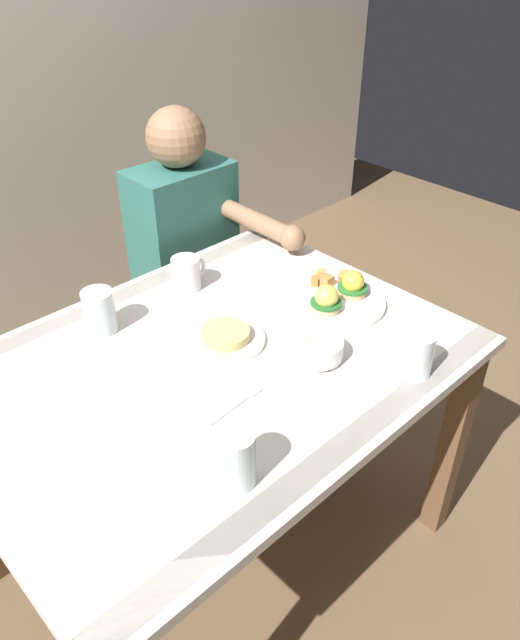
{
  "coord_description": "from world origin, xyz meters",
  "views": [
    {
      "loc": [
        -0.71,
        -0.91,
        1.66
      ],
      "look_at": [
        0.16,
        0.0,
        0.78
      ],
      "focal_mm": 34.12,
      "sensor_mm": 36.0,
      "label": 1
    }
  ],
  "objects_px": {
    "fruit_bowl": "(318,349)",
    "coffee_mug": "(187,272)",
    "dining_table": "(214,393)",
    "diner_person": "(191,252)",
    "water_glass_near": "(100,314)",
    "water_glass_extra": "(418,356)",
    "water_glass_far": "(235,460)",
    "fork": "(239,402)",
    "side_plate": "(225,337)",
    "eggs_benedict_plate": "(337,297)"
  },
  "relations": [
    {
      "from": "fruit_bowl",
      "to": "coffee_mug",
      "type": "distance_m",
      "value": 0.48
    },
    {
      "from": "dining_table",
      "to": "diner_person",
      "type": "xyz_separation_m",
      "value": [
        0.4,
        0.6,
        0.02
      ]
    },
    {
      "from": "water_glass_near",
      "to": "diner_person",
      "type": "height_order",
      "value": "diner_person"
    },
    {
      "from": "water_glass_extra",
      "to": "diner_person",
      "type": "bearing_deg",
      "value": 84.7
    },
    {
      "from": "fruit_bowl",
      "to": "water_glass_far",
      "type": "distance_m",
      "value": 0.42
    },
    {
      "from": "dining_table",
      "to": "fork",
      "type": "xyz_separation_m",
      "value": [
        -0.06,
        -0.16,
        0.11
      ]
    },
    {
      "from": "water_glass_near",
      "to": "water_glass_extra",
      "type": "height_order",
      "value": "water_glass_near"
    },
    {
      "from": "water_glass_far",
      "to": "side_plate",
      "type": "height_order",
      "value": "water_glass_far"
    },
    {
      "from": "water_glass_near",
      "to": "diner_person",
      "type": "distance_m",
      "value": 0.63
    },
    {
      "from": "coffee_mug",
      "to": "water_glass_near",
      "type": "distance_m",
      "value": 0.29
    },
    {
      "from": "water_glass_near",
      "to": "dining_table",
      "type": "bearing_deg",
      "value": -66.96
    },
    {
      "from": "water_glass_extra",
      "to": "eggs_benedict_plate",
      "type": "bearing_deg",
      "value": 73.72
    },
    {
      "from": "side_plate",
      "to": "water_glass_far",
      "type": "bearing_deg",
      "value": -128.46
    },
    {
      "from": "eggs_benedict_plate",
      "to": "side_plate",
      "type": "distance_m",
      "value": 0.34
    },
    {
      "from": "fruit_bowl",
      "to": "diner_person",
      "type": "distance_m",
      "value": 0.81
    },
    {
      "from": "dining_table",
      "to": "fruit_bowl",
      "type": "distance_m",
      "value": 0.29
    },
    {
      "from": "coffee_mug",
      "to": "side_plate",
      "type": "relative_size",
      "value": 0.56
    },
    {
      "from": "fork",
      "to": "dining_table",
      "type": "bearing_deg",
      "value": 70.81
    },
    {
      "from": "water_glass_far",
      "to": "water_glass_extra",
      "type": "distance_m",
      "value": 0.52
    },
    {
      "from": "fork",
      "to": "diner_person",
      "type": "xyz_separation_m",
      "value": [
        0.46,
        0.76,
        -0.09
      ]
    },
    {
      "from": "fork",
      "to": "water_glass_far",
      "type": "relative_size",
      "value": 1.26
    },
    {
      "from": "dining_table",
      "to": "coffee_mug",
      "type": "xyz_separation_m",
      "value": [
        0.16,
        0.3,
        0.16
      ]
    },
    {
      "from": "water_glass_far",
      "to": "diner_person",
      "type": "height_order",
      "value": "diner_person"
    },
    {
      "from": "water_glass_far",
      "to": "water_glass_extra",
      "type": "height_order",
      "value": "water_glass_far"
    },
    {
      "from": "eggs_benedict_plate",
      "to": "water_glass_extra",
      "type": "xyz_separation_m",
      "value": [
        -0.09,
        -0.32,
        0.03
      ]
    },
    {
      "from": "eggs_benedict_plate",
      "to": "water_glass_extra",
      "type": "distance_m",
      "value": 0.33
    },
    {
      "from": "water_glass_extra",
      "to": "diner_person",
      "type": "relative_size",
      "value": 0.1
    },
    {
      "from": "fruit_bowl",
      "to": "side_plate",
      "type": "bearing_deg",
      "value": 119.23
    },
    {
      "from": "fruit_bowl",
      "to": "coffee_mug",
      "type": "height_order",
      "value": "coffee_mug"
    },
    {
      "from": "water_glass_far",
      "to": "water_glass_extra",
      "type": "bearing_deg",
      "value": -5.58
    },
    {
      "from": "water_glass_near",
      "to": "water_glass_far",
      "type": "height_order",
      "value": "water_glass_far"
    },
    {
      "from": "diner_person",
      "to": "fork",
      "type": "bearing_deg",
      "value": -121.13
    },
    {
      "from": "eggs_benedict_plate",
      "to": "diner_person",
      "type": "height_order",
      "value": "diner_person"
    },
    {
      "from": "water_glass_near",
      "to": "water_glass_far",
      "type": "distance_m",
      "value": 0.61
    },
    {
      "from": "dining_table",
      "to": "eggs_benedict_plate",
      "type": "bearing_deg",
      "value": -6.56
    },
    {
      "from": "fruit_bowl",
      "to": "side_plate",
      "type": "distance_m",
      "value": 0.24
    },
    {
      "from": "water_glass_far",
      "to": "side_plate",
      "type": "relative_size",
      "value": 0.62
    },
    {
      "from": "eggs_benedict_plate",
      "to": "side_plate",
      "type": "relative_size",
      "value": 1.35
    },
    {
      "from": "dining_table",
      "to": "side_plate",
      "type": "xyz_separation_m",
      "value": [
        0.07,
        0.03,
        0.12
      ]
    },
    {
      "from": "water_glass_near",
      "to": "water_glass_extra",
      "type": "bearing_deg",
      "value": -56.37
    },
    {
      "from": "fork",
      "to": "coffee_mug",
      "type": "bearing_deg",
      "value": 64.52
    },
    {
      "from": "fork",
      "to": "water_glass_near",
      "type": "relative_size",
      "value": 1.35
    },
    {
      "from": "water_glass_extra",
      "to": "side_plate",
      "type": "height_order",
      "value": "water_glass_extra"
    },
    {
      "from": "eggs_benedict_plate",
      "to": "water_glass_extra",
      "type": "height_order",
      "value": "water_glass_extra"
    },
    {
      "from": "coffee_mug",
      "to": "fruit_bowl",
      "type": "bearing_deg",
      "value": -87.2
    },
    {
      "from": "dining_table",
      "to": "eggs_benedict_plate",
      "type": "distance_m",
      "value": 0.43
    },
    {
      "from": "fruit_bowl",
      "to": "water_glass_extra",
      "type": "xyz_separation_m",
      "value": [
        0.13,
        -0.19,
        0.02
      ]
    },
    {
      "from": "dining_table",
      "to": "water_glass_near",
      "type": "height_order",
      "value": "water_glass_near"
    },
    {
      "from": "water_glass_near",
      "to": "diner_person",
      "type": "relative_size",
      "value": 0.1
    },
    {
      "from": "water_glass_extra",
      "to": "diner_person",
      "type": "xyz_separation_m",
      "value": [
        0.09,
        0.97,
        -0.14
      ]
    }
  ]
}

